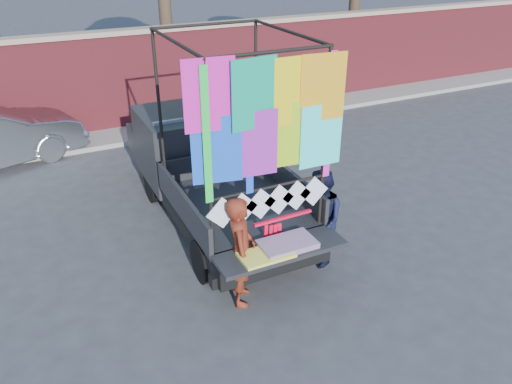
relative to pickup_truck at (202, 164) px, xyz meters
name	(u,v)px	position (x,y,z in m)	size (l,w,h in m)	color
ground	(263,252)	(0.31, -1.96, -0.89)	(90.00, 90.00, 0.00)	#38383A
brick_wall	(147,77)	(0.31, 5.04, 0.43)	(30.00, 0.45, 2.61)	maroon
curb	(158,130)	(0.31, 4.34, -0.83)	(30.00, 1.20, 0.12)	gray
pickup_truck	(202,164)	(0.00, 0.00, 0.00)	(2.24, 5.63, 3.54)	black
woman	(241,251)	(-0.51, -2.90, -0.05)	(0.62, 0.40, 1.69)	maroon
man	(320,219)	(1.00, -2.58, -0.08)	(0.79, 0.61, 1.62)	black
streamer_bundle	(277,231)	(0.14, -2.75, 0.02)	(0.95, 0.07, 0.65)	#F90D32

